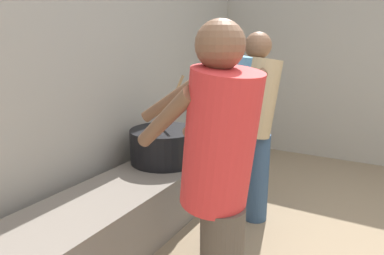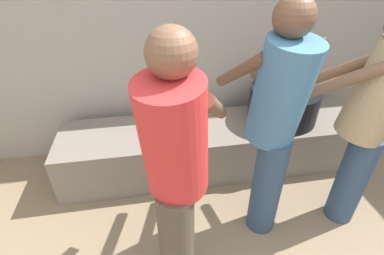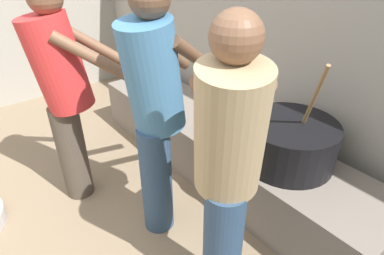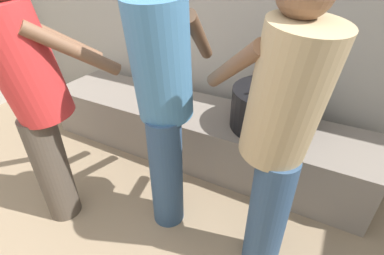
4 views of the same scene
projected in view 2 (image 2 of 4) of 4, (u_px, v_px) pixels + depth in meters
block_enclosure_rear at (223, 38)px, 2.58m from camera, size 5.62×0.20×2.09m
hearth_ledge at (215, 145)px, 2.59m from camera, size 2.69×0.60×0.44m
cooking_pot_main at (283, 104)px, 2.49m from camera, size 0.59×0.59×0.74m
cook_in_red_shirt at (176, 168)px, 1.34m from camera, size 0.56×0.72×1.53m
cook_in_tan_shirt at (371, 118)px, 1.75m from camera, size 0.69×0.67×1.52m
cook_in_blue_shirt at (276, 119)px, 1.66m from camera, size 0.47×0.71×1.58m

